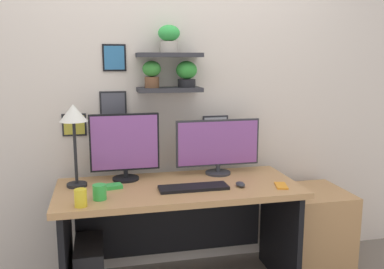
% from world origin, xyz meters
% --- Properties ---
extents(back_wall_assembly, '(4.40, 0.24, 2.70)m').
position_xyz_m(back_wall_assembly, '(-0.00, 0.44, 1.35)').
color(back_wall_assembly, beige).
rests_on(back_wall_assembly, ground).
extents(desk, '(1.57, 0.68, 0.75)m').
position_xyz_m(desk, '(0.00, 0.05, 0.54)').
color(desk, tan).
rests_on(desk, ground).
extents(monitor_left, '(0.47, 0.18, 0.45)m').
position_xyz_m(monitor_left, '(-0.33, 0.22, 0.98)').
color(monitor_left, black).
rests_on(monitor_left, desk).
extents(monitor_right, '(0.60, 0.18, 0.39)m').
position_xyz_m(monitor_right, '(0.33, 0.22, 0.96)').
color(monitor_right, '#2D2D33').
rests_on(monitor_right, desk).
extents(keyboard, '(0.44, 0.14, 0.02)m').
position_xyz_m(keyboard, '(0.08, -0.09, 0.76)').
color(keyboard, black).
rests_on(keyboard, desk).
extents(computer_mouse, '(0.06, 0.09, 0.03)m').
position_xyz_m(computer_mouse, '(0.38, -0.11, 0.77)').
color(computer_mouse, '#2D2D33').
rests_on(computer_mouse, desk).
extents(desk_lamp, '(0.18, 0.18, 0.53)m').
position_xyz_m(desk_lamp, '(-0.65, 0.13, 1.18)').
color(desk_lamp, black).
rests_on(desk_lamp, desk).
extents(cell_phone, '(0.10, 0.15, 0.01)m').
position_xyz_m(cell_phone, '(0.64, -0.17, 0.76)').
color(cell_phone, orange).
rests_on(cell_phone, desk).
extents(coffee_mug, '(0.08, 0.08, 0.09)m').
position_xyz_m(coffee_mug, '(-0.50, -0.16, 0.80)').
color(coffee_mug, green).
rests_on(coffee_mug, desk).
extents(pen_cup, '(0.07, 0.07, 0.10)m').
position_xyz_m(pen_cup, '(-0.61, -0.26, 0.80)').
color(pen_cup, yellow).
rests_on(pen_cup, desk).
extents(scissors_tray, '(0.13, 0.10, 0.02)m').
position_xyz_m(scissors_tray, '(-0.42, 0.04, 0.76)').
color(scissors_tray, green).
rests_on(scissors_tray, desk).
extents(drawer_cabinet, '(0.44, 0.50, 0.61)m').
position_xyz_m(drawer_cabinet, '(1.05, 0.10, 0.30)').
color(drawer_cabinet, tan).
rests_on(drawer_cabinet, ground).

